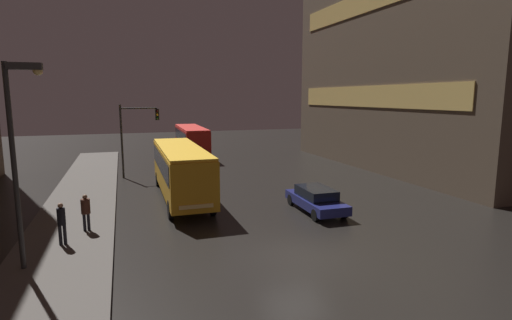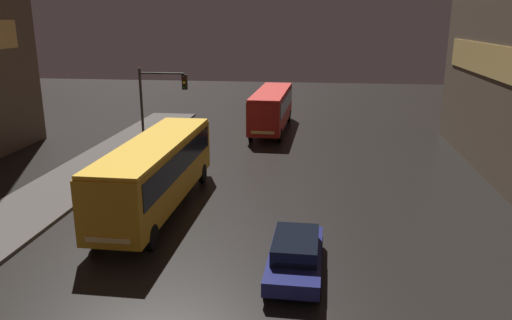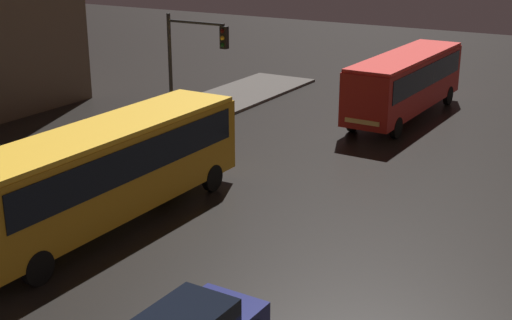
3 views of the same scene
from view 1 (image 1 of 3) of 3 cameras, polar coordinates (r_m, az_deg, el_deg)
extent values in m
plane|color=black|center=(16.74, 5.59, -13.45)|extent=(120.00, 120.00, 0.00)
cube|color=#56514C|center=(25.04, -24.01, -6.38)|extent=(4.00, 48.00, 0.15)
cube|color=brown|center=(39.43, 22.00, 14.46)|extent=(10.00, 26.47, 21.13)
cube|color=#EAC66B|center=(36.23, 15.56, 8.74)|extent=(0.24, 22.50, 1.80)
cube|color=#EAC66B|center=(37.11, 16.12, 21.12)|extent=(0.24, 22.50, 1.80)
cube|color=orange|center=(25.56, -10.69, -1.38)|extent=(2.55, 11.20, 2.59)
cube|color=black|center=(25.47, -10.73, -0.17)|extent=(2.61, 10.30, 1.10)
cube|color=yellow|center=(25.35, -10.78, 1.68)|extent=(2.50, 10.97, 0.16)
cube|color=#F4CC72|center=(20.34, -8.53, -6.58)|extent=(1.73, 0.11, 0.20)
cylinder|color=black|center=(22.01, -6.19, -6.55)|extent=(0.26, 1.00, 1.00)
cylinder|color=black|center=(21.68, -12.12, -6.94)|extent=(0.26, 1.00, 1.00)
cylinder|color=black|center=(30.04, -9.52, -2.41)|extent=(0.26, 1.00, 1.00)
cylinder|color=black|center=(29.80, -13.85, -2.64)|extent=(0.26, 1.00, 1.00)
cube|color=#AD1E19|center=(43.59, -9.20, 2.85)|extent=(2.62, 10.41, 2.49)
cube|color=black|center=(43.54, -9.22, 3.49)|extent=(2.66, 9.58, 1.10)
cube|color=red|center=(43.47, -9.25, 4.58)|extent=(2.57, 10.20, 0.16)
cube|color=#F4CC72|center=(38.59, -8.09, 0.82)|extent=(1.66, 0.14, 0.20)
cylinder|color=black|center=(40.22, -6.87, 0.53)|extent=(0.27, 1.01, 1.00)
cylinder|color=black|center=(39.90, -9.94, 0.39)|extent=(0.27, 1.01, 1.00)
cylinder|color=black|center=(47.61, -8.51, 1.81)|extent=(0.27, 1.01, 1.00)
cylinder|color=black|center=(47.33, -11.10, 1.70)|extent=(0.27, 1.01, 1.00)
cube|color=navy|center=(22.78, 8.56, -5.93)|extent=(1.90, 4.73, 0.50)
cube|color=black|center=(22.65, 8.59, -4.64)|extent=(1.60, 2.61, 0.56)
cylinder|color=black|center=(21.83, 12.45, -7.33)|extent=(0.21, 0.64, 0.64)
cylinder|color=black|center=(21.07, 8.47, -7.82)|extent=(0.21, 0.64, 0.64)
cylinder|color=black|center=(24.63, 8.60, -5.34)|extent=(0.21, 0.64, 0.64)
cylinder|color=black|center=(23.96, 5.00, -5.69)|extent=(0.21, 0.64, 0.64)
cylinder|color=black|center=(19.11, -26.17, -9.59)|extent=(0.14, 0.14, 0.88)
cylinder|color=black|center=(19.09, -25.63, -9.57)|extent=(0.14, 0.14, 0.88)
cylinder|color=black|center=(18.87, -26.07, -7.26)|extent=(0.45, 0.45, 0.73)
sphere|color=#8C664C|center=(18.75, -26.17, -5.86)|extent=(0.22, 0.22, 0.22)
cylinder|color=black|center=(20.56, -23.30, -8.17)|extent=(0.14, 0.14, 0.83)
cylinder|color=black|center=(20.55, -22.80, -8.16)|extent=(0.14, 0.14, 0.83)
cylinder|color=#422319|center=(20.35, -23.18, -6.11)|extent=(0.56, 0.56, 0.69)
sphere|color=#8C664C|center=(20.24, -23.26, -4.85)|extent=(0.22, 0.22, 0.22)
cylinder|color=#2D2D2D|center=(33.04, -18.62, 2.49)|extent=(0.16, 0.16, 5.80)
cylinder|color=#2D2D2D|center=(32.89, -16.41, 7.11)|extent=(2.78, 0.12, 0.12)
cube|color=black|center=(32.99, -13.95, 6.35)|extent=(0.30, 0.24, 0.90)
sphere|color=#390706|center=(32.84, -13.94, 6.82)|extent=(0.18, 0.18, 0.18)
sphere|color=gold|center=(32.85, -13.92, 6.34)|extent=(0.18, 0.18, 0.18)
sphere|color=black|center=(32.87, -13.91, 5.85)|extent=(0.18, 0.18, 0.18)
cylinder|color=#2D2D2D|center=(16.49, -31.25, -1.09)|extent=(0.18, 0.18, 7.43)
cube|color=#383838|center=(16.21, -30.19, 11.52)|extent=(1.10, 0.36, 0.24)
sphere|color=#F4CC72|center=(16.12, -28.73, 11.12)|extent=(0.32, 0.32, 0.32)
camera|label=2|loc=(11.57, 55.08, 16.88)|focal=35.00mm
camera|label=3|loc=(20.65, 47.32, 14.60)|focal=50.00mm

